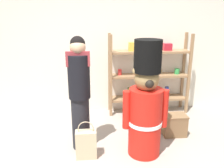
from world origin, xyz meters
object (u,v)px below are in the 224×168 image
at_px(merchandise_shelf, 149,74).
at_px(display_crate, 174,125).
at_px(shopping_bag, 86,144).
at_px(person_shopper, 79,92).
at_px(teddy_bear_guard, 146,106).

relative_size(merchandise_shelf, display_crate, 4.10).
xyz_separation_m(merchandise_shelf, shopping_bag, (-1.21, -1.49, -0.56)).
height_order(merchandise_shelf, shopping_bag, merchandise_shelf).
height_order(merchandise_shelf, person_shopper, person_shopper).
bearing_deg(teddy_bear_guard, shopping_bag, -177.58).
bearing_deg(merchandise_shelf, display_crate, -78.45).
distance_m(teddy_bear_guard, display_crate, 0.94).
height_order(teddy_bear_guard, shopping_bag, teddy_bear_guard).
distance_m(person_shopper, shopping_bag, 0.72).
relative_size(merchandise_shelf, shopping_bag, 2.85).
bearing_deg(teddy_bear_guard, person_shopper, 164.50).
bearing_deg(merchandise_shelf, teddy_bear_guard, -105.32).
bearing_deg(person_shopper, display_crate, 8.47).
bearing_deg(person_shopper, teddy_bear_guard, -15.50).
height_order(teddy_bear_guard, person_shopper, person_shopper).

